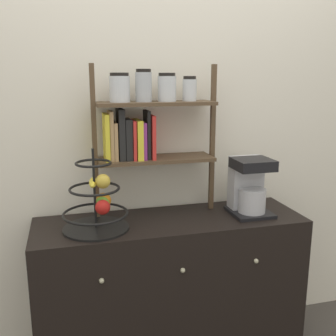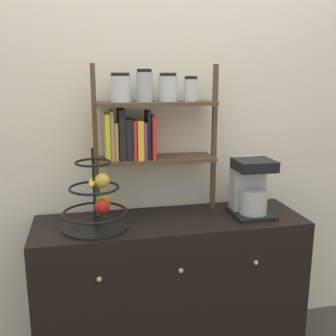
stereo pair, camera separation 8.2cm
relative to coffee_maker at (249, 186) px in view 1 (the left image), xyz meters
The scene contains 5 objects.
wall_back 0.61m from the coffee_maker, 148.75° to the left, with size 7.00×0.05×2.60m, color silver.
sideboard 0.70m from the coffee_maker, behind, with size 1.39×0.45×0.81m.
coffee_maker is the anchor object (origin of this frame).
fruit_stand 0.81m from the coffee_maker, behind, with size 0.32×0.32×0.40m.
shelf_hutch 0.66m from the coffee_maker, 167.42° to the left, with size 0.65×0.20×0.78m.
Camera 1 is at (-0.50, -1.64, 1.52)m, focal length 42.00 mm.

